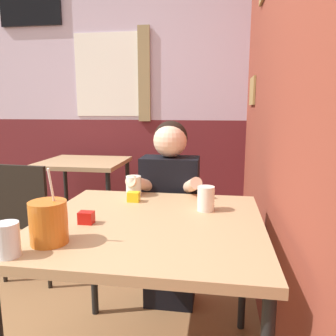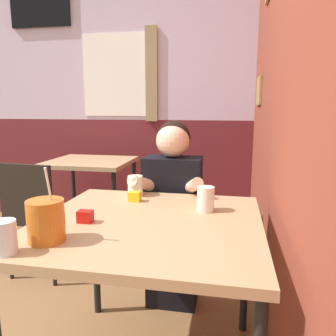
% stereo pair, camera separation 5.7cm
% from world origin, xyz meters
% --- Properties ---
extents(brick_wall_right, '(0.08, 4.35, 2.70)m').
position_xyz_m(brick_wall_right, '(1.18, 1.17, 1.35)').
color(brick_wall_right, brown).
rests_on(brick_wall_right, ground_plane).
extents(back_wall, '(5.29, 0.09, 2.70)m').
position_xyz_m(back_wall, '(-0.01, 2.37, 1.36)').
color(back_wall, silver).
rests_on(back_wall, ground_plane).
extents(main_table, '(0.94, 0.92, 0.76)m').
position_xyz_m(main_table, '(0.60, 0.32, 0.69)').
color(main_table, tan).
rests_on(main_table, ground_plane).
extents(background_table, '(0.73, 0.65, 0.76)m').
position_xyz_m(background_table, '(-0.31, 1.78, 0.66)').
color(background_table, tan).
rests_on(background_table, ground_plane).
extents(chair_near_window, '(0.43, 0.43, 0.85)m').
position_xyz_m(chair_near_window, '(-0.41, 1.08, 0.50)').
color(chair_near_window, black).
rests_on(chair_near_window, ground_plane).
extents(person_seated, '(0.42, 0.40, 1.15)m').
position_xyz_m(person_seated, '(0.60, 0.93, 0.60)').
color(person_seated, black).
rests_on(person_seated, ground_plane).
extents(cocktail_pitcher, '(0.13, 0.13, 0.27)m').
position_xyz_m(cocktail_pitcher, '(0.30, 0.05, 0.83)').
color(cocktail_pitcher, '#C6661E').
rests_on(cocktail_pitcher, main_table).
extents(glass_near_pitcher, '(0.08, 0.08, 0.11)m').
position_xyz_m(glass_near_pitcher, '(0.23, -0.07, 0.81)').
color(glass_near_pitcher, silver).
rests_on(glass_near_pitcher, main_table).
extents(glass_center, '(0.08, 0.08, 0.11)m').
position_xyz_m(glass_center, '(0.44, 0.71, 0.81)').
color(glass_center, silver).
rests_on(glass_center, main_table).
extents(glass_far_side, '(0.08, 0.08, 0.11)m').
position_xyz_m(glass_far_side, '(0.83, 0.50, 0.81)').
color(glass_far_side, silver).
rests_on(glass_far_side, main_table).
extents(condiment_ketchup, '(0.06, 0.04, 0.05)m').
position_xyz_m(condiment_ketchup, '(0.35, 0.25, 0.78)').
color(condiment_ketchup, '#B7140F').
rests_on(condiment_ketchup, main_table).
extents(condiment_mustard, '(0.06, 0.04, 0.05)m').
position_xyz_m(condiment_mustard, '(0.46, 0.59, 0.78)').
color(condiment_mustard, yellow).
rests_on(condiment_mustard, main_table).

